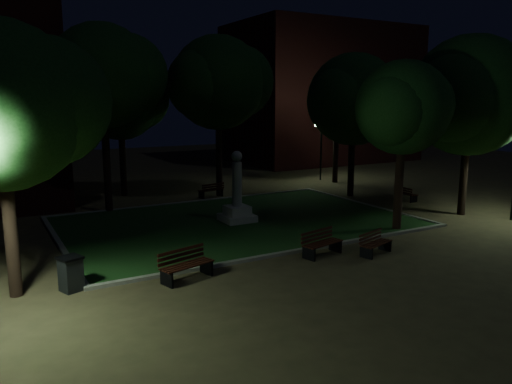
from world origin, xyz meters
TOP-DOWN VIEW (x-y plane):
  - ground at (0.00, 0.00)m, footprint 80.00×80.00m
  - lawn at (0.00, 2.00)m, footprint 15.00×10.00m
  - lawn_kerb at (0.00, 2.00)m, footprint 15.40×10.40m
  - monument at (0.00, 2.00)m, footprint 1.40×1.40m
  - building_far at (18.00, 20.00)m, footprint 16.00×10.00m
  - tree_west at (-9.34, -2.56)m, footprint 5.66×4.62m
  - tree_north_wl at (-4.43, 7.08)m, footprint 6.11×4.99m
  - tree_north_er at (2.22, 8.29)m, footprint 6.47×5.28m
  - tree_ne at (11.08, 8.80)m, footprint 4.74×3.87m
  - tree_east at (10.38, -1.92)m, footprint 6.90×5.64m
  - tree_se at (5.45, -2.53)m, footprint 4.78×3.90m
  - tree_nw at (-8.54, 9.92)m, footprint 6.39×5.21m
  - tree_far_north at (-2.63, 11.04)m, footprint 5.45×4.45m
  - tree_extra at (8.85, 4.52)m, footprint 6.36×5.19m
  - lamppost_ne at (10.76, 10.13)m, footprint 1.18×0.28m
  - bench_near_left at (0.40, -3.78)m, footprint 1.74×0.92m
  - bench_near_right at (2.17, -4.61)m, footprint 1.56×0.92m
  - bench_west_near at (-4.74, -3.70)m, footprint 1.84×1.05m
  - bench_right_side at (10.44, 1.93)m, footprint 0.57×1.43m
  - bench_far_side at (1.50, 8.09)m, footprint 1.56×0.77m
  - trash_bin at (-8.00, -2.92)m, footprint 0.78×0.78m

SIDE VIEW (x-z plane):
  - ground at x=0.00m, z-range 0.00..0.00m
  - lawn at x=0.00m, z-range 0.00..0.08m
  - lawn_kerb at x=0.00m, z-range 0.00..0.12m
  - bench_right_side at x=10.44m, z-range -0.02..0.75m
  - bench_near_right at x=2.17m, z-range -0.02..0.79m
  - bench_far_side at x=1.50m, z-range -0.02..0.79m
  - bench_near_left at x=0.40m, z-range -0.03..0.88m
  - bench_west_near at x=-4.74m, z-range -0.03..0.93m
  - trash_bin at x=-8.00m, z-range 0.01..1.04m
  - monument at x=0.00m, z-range -0.64..2.56m
  - lamppost_ne at x=10.76m, z-range 0.84..4.83m
  - tree_ne at x=11.08m, z-range 1.59..8.64m
  - tree_se at x=5.45m, z-range 1.61..8.75m
  - tree_west at x=-9.34m, z-range 1.51..9.17m
  - tree_far_north at x=-2.63m, z-range 1.61..9.30m
  - tree_extra at x=8.85m, z-range 1.46..9.59m
  - tree_east at x=10.38m, z-range 1.44..9.95m
  - building_far at x=18.00m, z-range 0.00..12.00m
  - tree_nw at x=-8.54m, z-range 1.71..10.34m
  - tree_north_er at x=2.22m, z-range 1.90..10.99m
  - tree_north_wl at x=-4.43m, z-range 2.06..11.17m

